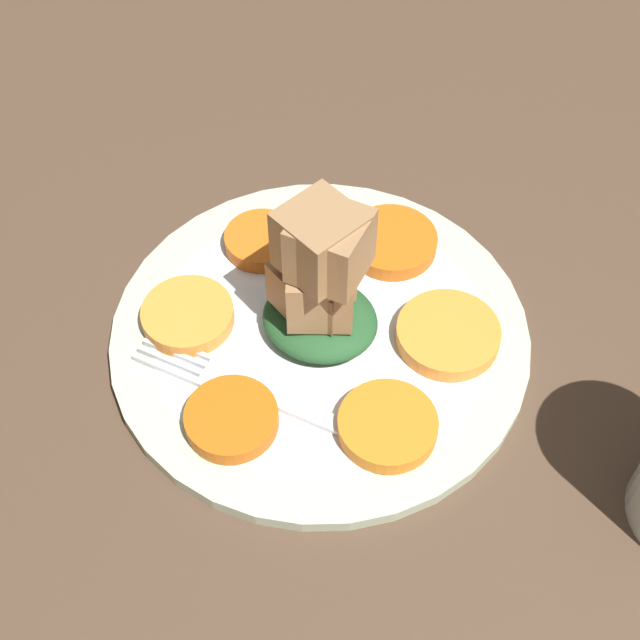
# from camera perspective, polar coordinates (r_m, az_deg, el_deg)

# --- Properties ---
(table_slab) EXTENTS (1.20, 1.20, 0.02)m
(table_slab) POSITION_cam_1_polar(r_m,az_deg,el_deg) (0.62, 0.00, -1.76)
(table_slab) COLOR #4C3828
(table_slab) RESTS_ON ground
(plate) EXTENTS (0.28, 0.28, 0.01)m
(plate) POSITION_cam_1_polar(r_m,az_deg,el_deg) (0.60, 0.00, -0.92)
(plate) COLOR beige
(plate) RESTS_ON table_slab
(carrot_slice_0) EXTENTS (0.05, 0.05, 0.01)m
(carrot_slice_0) POSITION_cam_1_polar(r_m,az_deg,el_deg) (0.64, -3.76, 5.10)
(carrot_slice_0) COLOR orange
(carrot_slice_0) RESTS_ON plate
(carrot_slice_1) EXTENTS (0.06, 0.06, 0.01)m
(carrot_slice_1) POSITION_cam_1_polar(r_m,az_deg,el_deg) (0.60, -8.46, 0.30)
(carrot_slice_1) COLOR orange
(carrot_slice_1) RESTS_ON plate
(carrot_slice_2) EXTENTS (0.06, 0.06, 0.01)m
(carrot_slice_2) POSITION_cam_1_polar(r_m,az_deg,el_deg) (0.55, -5.68, -6.31)
(carrot_slice_2) COLOR #D45F12
(carrot_slice_2) RESTS_ON plate
(carrot_slice_3) EXTENTS (0.06, 0.06, 0.01)m
(carrot_slice_3) POSITION_cam_1_polar(r_m,az_deg,el_deg) (0.55, 4.35, -6.75)
(carrot_slice_3) COLOR orange
(carrot_slice_3) RESTS_ON plate
(carrot_slice_4) EXTENTS (0.07, 0.07, 0.01)m
(carrot_slice_4) POSITION_cam_1_polar(r_m,az_deg,el_deg) (0.59, 8.19, -0.92)
(carrot_slice_4) COLOR orange
(carrot_slice_4) RESTS_ON plate
(carrot_slice_5) EXTENTS (0.07, 0.07, 0.01)m
(carrot_slice_5) POSITION_cam_1_polar(r_m,az_deg,el_deg) (0.64, 4.61, 5.00)
(carrot_slice_5) COLOR orange
(carrot_slice_5) RESTS_ON plate
(center_pile) EXTENTS (0.08, 0.07, 0.11)m
(center_pile) POSITION_cam_1_polar(r_m,az_deg,el_deg) (0.56, 0.04, 2.37)
(center_pile) COLOR #235128
(center_pile) RESTS_ON plate
(fork) EXTENTS (0.18, 0.02, 0.00)m
(fork) POSITION_cam_1_polar(r_m,az_deg,el_deg) (0.57, -3.99, -4.67)
(fork) COLOR silver
(fork) RESTS_ON plate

